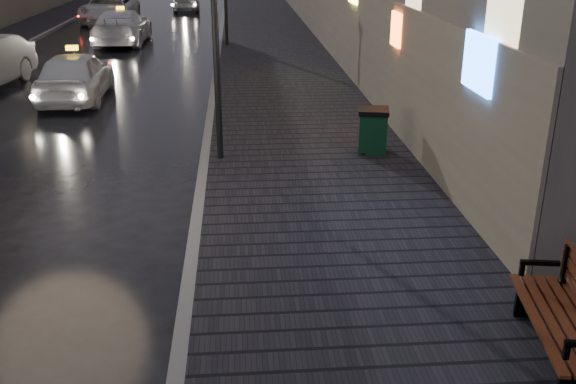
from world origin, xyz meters
name	(u,v)px	position (x,y,z in m)	size (l,w,h in m)	color
ground	(72,317)	(0.00, 0.00, 0.00)	(120.00, 120.00, 0.00)	black
sidewalk	(274,49)	(3.90, 21.00, 0.07)	(4.60, 58.00, 0.15)	black
curb	(219,50)	(1.50, 21.00, 0.07)	(0.20, 58.00, 0.15)	slate
curb_far	(9,53)	(-7.40, 21.00, 0.07)	(0.20, 58.00, 0.15)	slate
lamp_near	(214,0)	(1.85, 6.00, 3.49)	(0.36, 0.36, 5.28)	black
bench	(571,319)	(5.93, -1.55, 0.67)	(1.02, 2.13, 1.04)	black
trash_bin	(373,130)	(5.25, 6.13, 0.66)	(0.77, 0.77, 1.00)	black
taxi_near	(75,75)	(-2.63, 12.35, 0.76)	(1.78, 4.44, 1.51)	silver
taxi_mid	(122,27)	(-3.00, 23.49, 0.78)	(2.19, 5.39, 1.57)	white
taxi_far	(110,8)	(-5.01, 31.75, 0.82)	(2.72, 5.90, 1.64)	silver
car_far	(186,0)	(-1.02, 37.74, 0.75)	(1.77, 4.39, 1.49)	#9D9DA5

